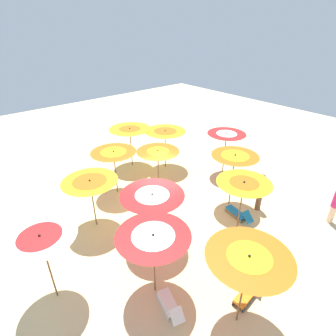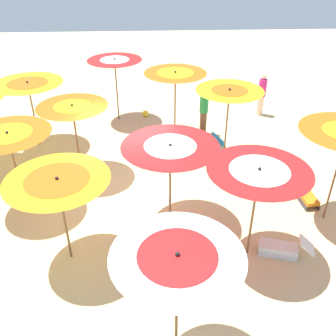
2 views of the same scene
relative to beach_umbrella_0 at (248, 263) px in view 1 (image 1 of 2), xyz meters
The scene contains 19 objects.
ground 5.68m from the beach_umbrella_0, 106.02° to the right, with size 39.37×39.37×0.04m, color beige.
beach_umbrella_0 is the anchor object (origin of this frame).
beach_umbrella_1 3.46m from the beach_umbrella_0, 142.93° to the right, with size 1.92×1.92×2.45m.
beach_umbrella_2 5.45m from the beach_umbrella_0, 139.71° to the right, with size 1.96×1.96×2.51m.
beach_umbrella_3 8.31m from the beach_umbrella_0, 138.11° to the right, with size 1.96×1.96×2.35m.
beach_umbrella_4 2.50m from the beach_umbrella_0, 62.91° to the right, with size 2.09×2.09×2.28m.
beach_umbrella_5 3.91m from the beach_umbrella_0, 91.83° to the right, with size 2.23×2.23×2.17m.
beach_umbrella_6 6.89m from the beach_umbrella_0, 110.62° to the right, with size 1.95×1.95×2.20m.
beach_umbrella_7 9.17m from the beach_umbrella_0, 117.74° to the right, with size 2.18×2.18×2.23m.
beach_umbrella_8 5.31m from the beach_umbrella_0, 48.81° to the right, with size 1.93×1.93×2.44m.
beach_umbrella_9 6.27m from the beach_umbrella_0, 80.30° to the right, with size 2.09×2.09×2.14m.
beach_umbrella_10 7.76m from the beach_umbrella_0, 96.42° to the right, with size 2.06×2.06×2.20m.
beach_umbrella_11 10.01m from the beach_umbrella_0, 107.31° to the right, with size 2.24×2.24×2.27m.
lounger_0 2.16m from the beach_umbrella_0, 164.28° to the right, with size 1.16×0.46×0.71m.
lounger_1 2.77m from the beach_umbrella_0, 50.35° to the right, with size 0.70×1.23×0.52m.
lounger_2 4.99m from the beach_umbrella_0, 143.69° to the right, with size 0.58×1.40×0.60m.
beachgoer_0 5.57m from the beach_umbrella_0, 152.81° to the right, with size 0.30×0.30×1.76m.
beachgoer_1 6.48m from the beach_umbrella_0, behind, with size 0.30×0.30×1.64m.
beach_ball 8.07m from the beach_umbrella_0, 144.52° to the right, with size 0.25×0.25×0.25m, color yellow.
Camera 1 is at (5.84, 7.19, 7.29)m, focal length 28.68 mm.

